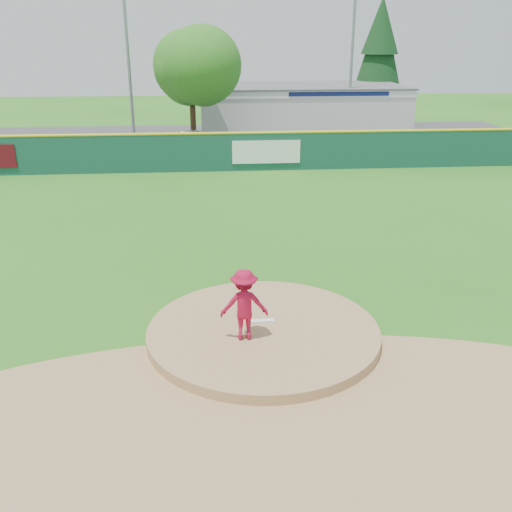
{
  "coord_description": "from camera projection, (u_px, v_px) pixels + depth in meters",
  "views": [
    {
      "loc": [
        -1.21,
        -11.92,
        6.69
      ],
      "look_at": [
        0.0,
        2.0,
        1.3
      ],
      "focal_mm": 40.0,
      "sensor_mm": 36.0,
      "label": 1
    }
  ],
  "objects": [
    {
      "name": "infield_dirt_arc",
      "position": [
        279.0,
        414.0,
        10.8
      ],
      "size": [
        15.4,
        15.4,
        0.01
      ],
      "primitive_type": "cylinder",
      "color": "#9E774C",
      "rests_on": "ground"
    },
    {
      "name": "pitching_rubber",
      "position": [
        262.0,
        321.0,
        13.77
      ],
      "size": [
        0.6,
        0.15,
        0.04
      ],
      "primitive_type": "cube",
      "color": "white",
      "rests_on": "pitchers_mound"
    },
    {
      "name": "deciduous_tree",
      "position": [
        191.0,
        74.0,
        35.02
      ],
      "size": [
        5.6,
        5.6,
        7.36
      ],
      "color": "#382314",
      "rests_on": "ground"
    },
    {
      "name": "ground",
      "position": [
        263.0,
        337.0,
        13.59
      ],
      "size": [
        120.0,
        120.0,
        0.0
      ],
      "primitive_type": "plane",
      "color": "#286B19",
      "rests_on": "ground"
    },
    {
      "name": "pitchers_mound",
      "position": [
        263.0,
        337.0,
        13.59
      ],
      "size": [
        5.5,
        5.5,
        0.5
      ],
      "primitive_type": "cylinder",
      "color": "#9E774C",
      "rests_on": "ground"
    },
    {
      "name": "parking_lot",
      "position": [
        224.0,
        142.0,
        38.68
      ],
      "size": [
        44.0,
        16.0,
        0.02
      ],
      "primitive_type": "cube",
      "color": "#38383A",
      "rests_on": "ground"
    },
    {
      "name": "light_pole_right",
      "position": [
        352.0,
        54.0,
        39.27
      ],
      "size": [
        1.75,
        0.25,
        10.0
      ],
      "color": "gray",
      "rests_on": "ground"
    },
    {
      "name": "fence_banners",
      "position": [
        126.0,
        154.0,
        29.45
      ],
      "size": [
        18.25,
        0.04,
        1.2
      ],
      "color": "#5A0C15",
      "rests_on": "ground"
    },
    {
      "name": "pitcher",
      "position": [
        244.0,
        305.0,
        12.74
      ],
      "size": [
        1.08,
        0.62,
        1.68
      ],
      "primitive_type": "imported",
      "rotation": [
        0.0,
        0.0,
        3.14
      ],
      "color": "#A00D2F",
      "rests_on": "pitchers_mound"
    },
    {
      "name": "outfield_fence",
      "position": [
        230.0,
        151.0,
        29.92
      ],
      "size": [
        40.0,
        0.14,
        2.07
      ],
      "color": "#154539",
      "rests_on": "ground"
    },
    {
      "name": "van",
      "position": [
        197.0,
        141.0,
        35.33
      ],
      "size": [
        4.83,
        2.78,
        1.27
      ],
      "primitive_type": "imported",
      "rotation": [
        0.0,
        0.0,
        1.73
      ],
      "color": "white",
      "rests_on": "parking_lot"
    },
    {
      "name": "pool_building_grp",
      "position": [
        301.0,
        107.0,
        43.21
      ],
      "size": [
        15.2,
        8.2,
        3.31
      ],
      "color": "silver",
      "rests_on": "ground"
    },
    {
      "name": "conifer_tree",
      "position": [
        380.0,
        52.0,
        46.1
      ],
      "size": [
        4.4,
        4.4,
        9.5
      ],
      "color": "#382314",
      "rests_on": "ground"
    },
    {
      "name": "light_pole_left",
      "position": [
        127.0,
        47.0,
        36.02
      ],
      "size": [
        1.75,
        0.25,
        11.0
      ],
      "color": "gray",
      "rests_on": "ground"
    }
  ]
}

